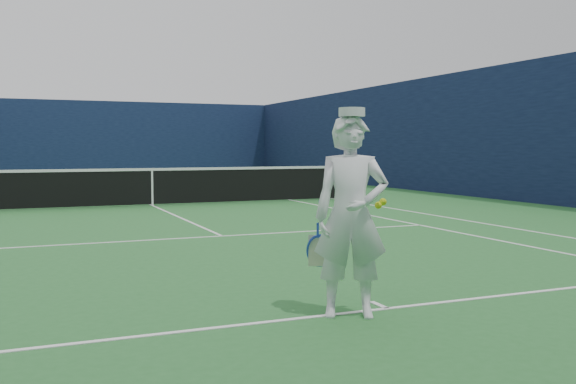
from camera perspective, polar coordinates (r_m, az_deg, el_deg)
The scene contains 5 objects.
ground at distance 17.51m, azimuth -11.96°, elevation -1.20°, with size 80.00×80.00×0.00m, color #286A2E.
court_markings at distance 17.51m, azimuth -11.96°, elevation -1.18°, with size 11.03×23.83×0.01m.
windscreen_fence at distance 17.45m, azimuth -12.05°, elevation 5.36°, with size 20.12×36.12×4.00m.
tennis_net at distance 17.47m, azimuth -11.98°, elevation 0.61°, with size 12.88×0.09×1.07m.
tennis_player at distance 5.90m, azimuth 5.62°, elevation -2.09°, with size 0.80×0.74×1.92m.
Camera 1 is at (-3.24, -17.14, 1.56)m, focal length 40.00 mm.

